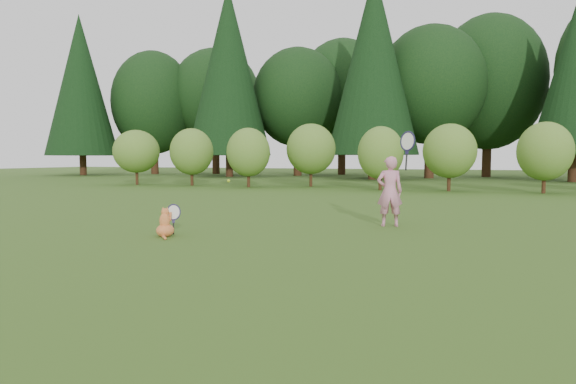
% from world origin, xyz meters
% --- Properties ---
extents(ground, '(100.00, 100.00, 0.00)m').
position_xyz_m(ground, '(0.00, 0.00, 0.00)').
color(ground, '#2D4C15').
rests_on(ground, ground).
extents(shrub_row, '(28.00, 3.00, 2.80)m').
position_xyz_m(shrub_row, '(0.00, 13.00, 1.40)').
color(shrub_row, olive).
rests_on(shrub_row, ground).
extents(woodland_backdrop, '(48.00, 10.00, 15.00)m').
position_xyz_m(woodland_backdrop, '(0.00, 23.00, 7.50)').
color(woodland_backdrop, black).
rests_on(woodland_backdrop, ground).
extents(child, '(0.78, 0.51, 2.03)m').
position_xyz_m(child, '(1.89, 1.92, 0.71)').
color(child, pink).
rests_on(child, ground).
extents(cat, '(0.45, 0.71, 0.68)m').
position_xyz_m(cat, '(-1.51, -0.56, 0.26)').
color(cat, '#C45725').
rests_on(cat, ground).
extents(tennis_ball, '(0.06, 0.06, 0.06)m').
position_xyz_m(tennis_ball, '(-1.24, 1.28, 0.86)').
color(tennis_ball, '#A6C817').
rests_on(tennis_ball, ground).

